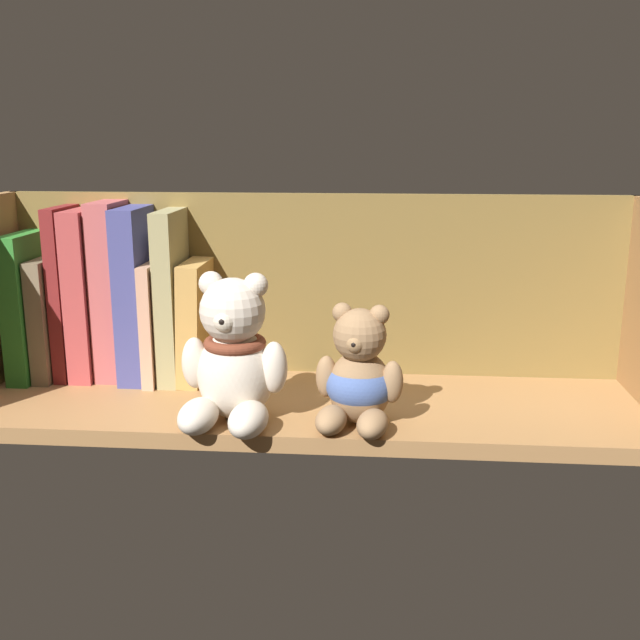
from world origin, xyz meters
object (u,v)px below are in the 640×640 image
object	(u,v)px
book_2	(70,292)
book_4	(113,290)
book_8	(198,319)
book_7	(175,295)
book_0	(35,303)
book_5	(139,293)
teddy_bear_smaller	(359,378)
book_3	(89,293)
book_6	(160,319)
teddy_bear_larger	(233,359)
book_1	(55,315)

from	to	relation	value
book_2	book_4	distance (cm)	6.25
book_4	book_8	world-z (taller)	book_4
book_2	book_7	world-z (taller)	book_2
book_0	book_5	size ratio (longest dim) A/B	0.85
teddy_bear_smaller	book_7	bearing A→B (deg)	148.35
book_0	book_3	world-z (taller)	book_3
book_2	book_8	xyz separation A→B (cm)	(17.92, 0.00, -3.57)
book_6	book_7	bearing A→B (deg)	0.00
book_4	teddy_bear_larger	xyz separation A→B (cm)	(19.79, -16.09, -4.59)
book_0	book_7	size ratio (longest dim) A/B	0.86
book_1	book_5	size ratio (longest dim) A/B	0.71
book_8	book_6	bearing A→B (deg)	180.00
teddy_bear_smaller	book_5	bearing A→B (deg)	152.75
book_4	book_7	size ratio (longest dim) A/B	1.04
book_7	book_1	bearing A→B (deg)	180.00
book_7	book_8	world-z (taller)	book_7
book_2	book_7	xyz separation A→B (cm)	(14.92, 0.00, -0.16)
book_4	book_6	size ratio (longest dim) A/B	1.48
book_8	book_2	bearing A→B (deg)	180.00
book_4	teddy_bear_larger	size ratio (longest dim) A/B	1.37
book_3	book_4	distance (cm)	3.56
book_1	book_8	size ratio (longest dim) A/B	1.02
book_4	book_5	bearing A→B (deg)	0.00
book_0	teddy_bear_smaller	bearing A→B (deg)	-19.09
book_5	book_8	size ratio (longest dim) A/B	1.44
book_6	teddy_bear_larger	world-z (taller)	teddy_bear_larger
book_8	teddy_bear_smaller	bearing A→B (deg)	-34.91
book_0	book_4	size ratio (longest dim) A/B	0.83
book_0	teddy_bear_smaller	xyz separation A→B (cm)	(45.90, -15.88, -4.42)
book_5	book_7	world-z (taller)	book_5
teddy_bear_larger	book_6	bearing A→B (deg)	129.93
book_3	book_5	distance (cm)	7.14
book_1	book_8	xyz separation A→B (cm)	(20.26, 0.00, -0.14)
book_1	book_3	size ratio (longest dim) A/B	0.72
book_2	book_6	xyz separation A→B (cm)	(12.56, 0.00, -3.59)
book_1	book_6	xyz separation A→B (cm)	(14.90, 0.00, -0.16)
book_7	book_8	bearing A→B (deg)	0.00
book_6	book_7	distance (cm)	4.16
book_5	book_8	distance (cm)	8.83
book_1	book_7	world-z (taller)	book_7
book_0	book_3	distance (cm)	8.09
book_2	book_3	distance (cm)	2.73
book_5	teddy_bear_larger	xyz separation A→B (cm)	(16.18, -16.09, -4.26)
book_0	book_1	size ratio (longest dim) A/B	1.20
book_5	teddy_bear_larger	distance (cm)	23.21
book_1	book_5	xyz separation A→B (cm)	(12.19, 0.00, 3.44)
book_4	book_5	world-z (taller)	book_4
book_0	book_3	xyz separation A→B (cm)	(7.94, 0.00, 1.57)
book_5	book_2	bearing A→B (deg)	180.00
book_5	teddy_bear_larger	size ratio (longest dim) A/B	1.34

